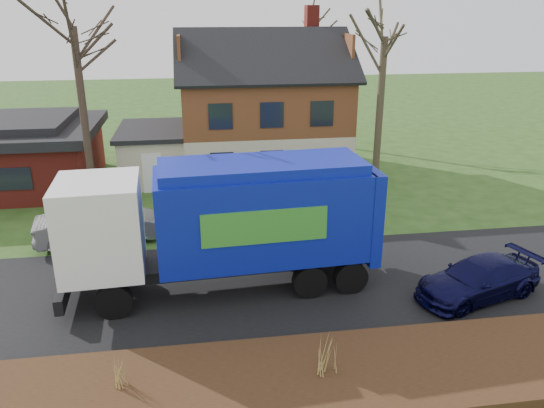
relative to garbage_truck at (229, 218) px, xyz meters
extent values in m
plane|color=#284517|center=(0.94, -0.03, -2.57)|extent=(120.00, 120.00, 0.00)
cube|color=black|center=(0.94, -0.03, -2.56)|extent=(80.00, 7.00, 0.02)
cube|color=black|center=(0.94, -5.33, -2.42)|extent=(80.00, 3.50, 0.30)
cube|color=beige|center=(2.94, 13.97, -1.22)|extent=(9.00, 7.50, 2.70)
cube|color=#562718|center=(2.94, 13.97, 1.53)|extent=(9.00, 7.50, 2.80)
cube|color=maroon|center=(5.94, 14.97, 5.89)|extent=(0.70, 0.90, 1.60)
cube|color=beige|center=(-3.26, 13.47, -1.27)|extent=(3.50, 5.50, 2.60)
cube|color=black|center=(-3.26, 13.47, 0.15)|extent=(3.90, 5.90, 0.24)
cube|color=maroon|center=(-11.06, 12.97, -1.17)|extent=(9.00, 7.50, 2.80)
cube|color=black|center=(-11.06, 12.97, 0.48)|extent=(9.80, 8.20, 0.50)
cylinder|color=black|center=(-3.73, -1.37, -2.00)|extent=(1.16, 0.45, 1.14)
cylinder|color=black|center=(-3.86, 0.94, -2.00)|extent=(1.16, 0.45, 1.14)
cylinder|color=black|center=(2.54, -1.01, -2.00)|extent=(1.16, 0.45, 1.14)
cylinder|color=black|center=(2.41, 1.29, -2.00)|extent=(1.16, 0.45, 1.14)
cylinder|color=black|center=(3.97, -0.93, -2.00)|extent=(1.16, 0.45, 1.14)
cylinder|color=black|center=(3.83, 1.38, -2.00)|extent=(1.16, 0.45, 1.14)
cube|color=black|center=(0.05, 0.00, -1.63)|extent=(9.53, 1.86, 0.39)
cube|color=white|center=(-4.07, -0.23, 0.07)|extent=(2.68, 2.89, 2.97)
cube|color=black|center=(-5.28, -0.30, 0.24)|extent=(0.23, 2.42, 0.99)
cube|color=black|center=(-5.39, -0.31, -1.96)|extent=(0.43, 2.76, 0.50)
cube|color=#0C1A98|center=(1.10, 0.06, 0.07)|extent=(7.08, 3.14, 2.97)
cube|color=#0C1A98|center=(1.10, 0.06, 1.72)|extent=(6.73, 2.79, 0.33)
cube|color=#0C1A98|center=(4.67, 0.27, -0.04)|extent=(0.54, 2.82, 3.19)
cube|color=#34872C|center=(1.01, -1.34, 0.18)|extent=(3.96, 0.27, 1.10)
cube|color=#34872C|center=(0.85, 1.45, 0.18)|extent=(3.96, 0.27, 1.10)
imported|color=#94979A|center=(-5.08, 4.54, -1.76)|extent=(5.10, 2.47, 1.61)
imported|color=black|center=(8.08, -1.83, -1.92)|extent=(4.79, 3.01, 1.29)
cylinder|color=#392B22|center=(-5.93, 8.71, 1.62)|extent=(0.35, 0.35, 8.37)
cylinder|color=#433A28|center=(8.28, 9.23, 1.34)|extent=(0.36, 0.36, 7.83)
cylinder|color=#3C3024|center=(6.87, 20.68, 1.13)|extent=(0.28, 0.28, 7.40)
cone|color=#A38847|center=(-3.10, -5.08, -1.85)|extent=(0.04, 0.04, 0.84)
cone|color=#A38847|center=(-3.24, -5.08, -1.85)|extent=(0.04, 0.04, 0.84)
cone|color=#A38847|center=(-2.96, -5.08, -1.85)|extent=(0.04, 0.04, 0.84)
cone|color=#A38847|center=(-3.10, -4.97, -1.85)|extent=(0.04, 0.04, 0.84)
cone|color=#A38847|center=(-3.10, -5.20, -1.85)|extent=(0.04, 0.04, 0.84)
cone|color=#A38948|center=(2.06, -5.35, -1.75)|extent=(0.04, 0.04, 1.04)
cone|color=#A38948|center=(1.90, -5.35, -1.75)|extent=(0.04, 0.04, 1.04)
cone|color=#A38948|center=(2.23, -5.35, -1.75)|extent=(0.04, 0.04, 1.04)
cone|color=#A38948|center=(2.06, -5.22, -1.75)|extent=(0.04, 0.04, 1.04)
cone|color=#A38948|center=(2.06, -5.48, -1.75)|extent=(0.04, 0.04, 1.04)
camera|label=1|loc=(-1.00, -16.26, 6.50)|focal=35.00mm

